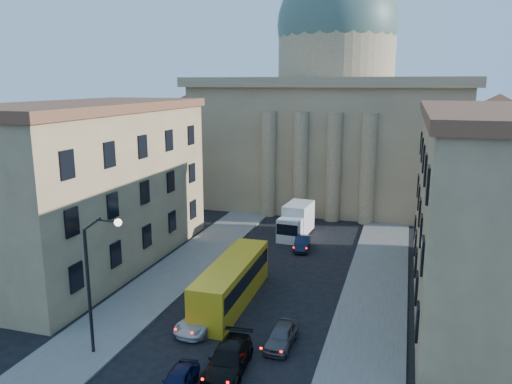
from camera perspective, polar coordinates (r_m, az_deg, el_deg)
sidewalk_left at (r=41.93m, az=-11.30°, el=-10.71°), size 5.00×60.00×0.15m
sidewalk_right at (r=37.55m, az=12.96°, el=-13.65°), size 5.00×60.00×0.15m
church at (r=72.12m, az=8.87°, el=8.70°), size 68.02×28.76×36.60m
building_left at (r=47.43m, az=-18.49°, el=0.89°), size 11.60×26.60×14.70m
building_right at (r=39.41m, az=26.35°, el=-2.03°), size 11.60×26.60×14.70m
street_lamp at (r=31.38m, az=-17.90°, el=-8.91°), size 2.62×0.44×8.83m
car_left_near at (r=29.08m, az=-8.88°, el=-20.53°), size 1.76×3.80×1.26m
car_left_mid at (r=35.10m, az=-6.31°, el=-14.27°), size 2.60×4.90×1.31m
car_right_mid at (r=30.35m, az=-3.16°, el=-18.58°), size 2.51×5.34×1.51m
car_right_far at (r=32.95m, az=2.92°, el=-16.07°), size 1.66×3.96×1.34m
car_right_distant at (r=50.28m, az=5.31°, el=-5.84°), size 1.85×4.17×1.33m
city_bus at (r=38.28m, az=-2.77°, el=-10.09°), size 2.84×11.49×3.23m
box_truck at (r=54.30m, az=4.60°, el=-3.38°), size 2.92×6.43×3.44m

